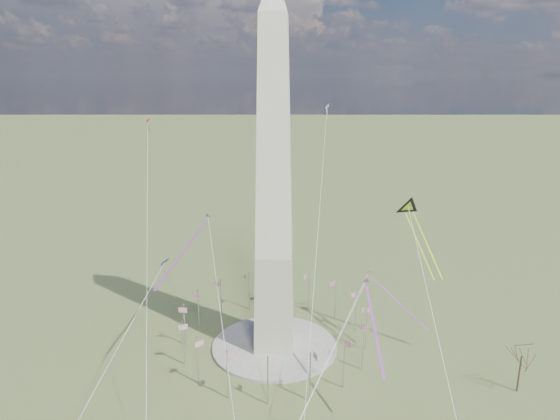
{
  "coord_description": "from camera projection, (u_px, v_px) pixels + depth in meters",
  "views": [
    {
      "loc": [
        7.97,
        -128.7,
        76.0
      ],
      "look_at": [
        1.59,
        0.0,
        41.2
      ],
      "focal_mm": 32.0,
      "sensor_mm": 36.0,
      "label": 1
    }
  ],
  "objects": [
    {
      "name": "washington_monument",
      "position": [
        274.0,
        185.0,
        131.79
      ],
      "size": [
        15.56,
        15.56,
        100.0
      ],
      "color": "#B0AB94",
      "rests_on": "plaza"
    },
    {
      "name": "plaza",
      "position": [
        275.0,
        346.0,
        144.19
      ],
      "size": [
        36.0,
        36.0,
        0.8
      ],
      "primitive_type": "cylinder",
      "color": "#B7B4A8",
      "rests_on": "ground"
    },
    {
      "name": "kite_diamond_purple",
      "position": [
        165.0,
        265.0,
        145.09
      ],
      "size": [
        2.71,
        3.28,
        9.61
      ],
      "rotation": [
        0.0,
        0.0,
        2.19
      ],
      "color": "navy",
      "rests_on": "ground"
    },
    {
      "name": "kite_streamer_mid",
      "position": [
        190.0,
        241.0,
        128.91
      ],
      "size": [
        11.47,
        19.52,
        14.8
      ],
      "rotation": [
        0.0,
        0.0,
        2.64
      ],
      "color": "#F9274A",
      "rests_on": "ground"
    },
    {
      "name": "kite_small_white",
      "position": [
        327.0,
        108.0,
        175.08
      ],
      "size": [
        1.44,
        1.88,
        4.85
      ],
      "rotation": [
        0.0,
        0.0,
        2.95
      ],
      "color": "white",
      "rests_on": "ground"
    },
    {
      "name": "kite_streamer_left",
      "position": [
        372.0,
        314.0,
        116.24
      ],
      "size": [
        3.35,
        21.36,
        14.67
      ],
      "rotation": [
        0.0,
        0.0,
        3.24
      ],
      "color": "#F9274A",
      "rests_on": "ground"
    },
    {
      "name": "kite_streamer_right",
      "position": [
        389.0,
        293.0,
        146.91
      ],
      "size": [
        17.19,
        12.57,
        13.84
      ],
      "rotation": [
        0.0,
        0.0,
        4.1
      ],
      "color": "#F9274A",
      "rests_on": "ground"
    },
    {
      "name": "tree_near",
      "position": [
        522.0,
        354.0,
        121.5
      ],
      "size": [
        8.39,
        8.39,
        14.68
      ],
      "color": "#3F3126",
      "rests_on": "ground"
    },
    {
      "name": "kite_delta_black",
      "position": [
        410.0,
        211.0,
        139.45
      ],
      "size": [
        10.38,
        21.56,
        17.56
      ],
      "rotation": [
        0.0,
        0.0,
        3.4
      ],
      "color": "black",
      "rests_on": "ground"
    },
    {
      "name": "flagpole_ring",
      "position": [
        274.0,
        324.0,
        142.39
      ],
      "size": [
        54.4,
        54.4,
        13.0
      ],
      "color": "silver",
      "rests_on": "ground"
    },
    {
      "name": "kite_small_red",
      "position": [
        148.0,
        122.0,
        165.59
      ],
      "size": [
        1.61,
        1.6,
        4.62
      ],
      "rotation": [
        0.0,
        0.0,
        3.09
      ],
      "color": "red",
      "rests_on": "ground"
    },
    {
      "name": "ground",
      "position": [
        275.0,
        347.0,
        144.29
      ],
      "size": [
        2000.0,
        2000.0,
        0.0
      ],
      "primitive_type": "plane",
      "color": "#546130",
      "rests_on": "ground"
    }
  ]
}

